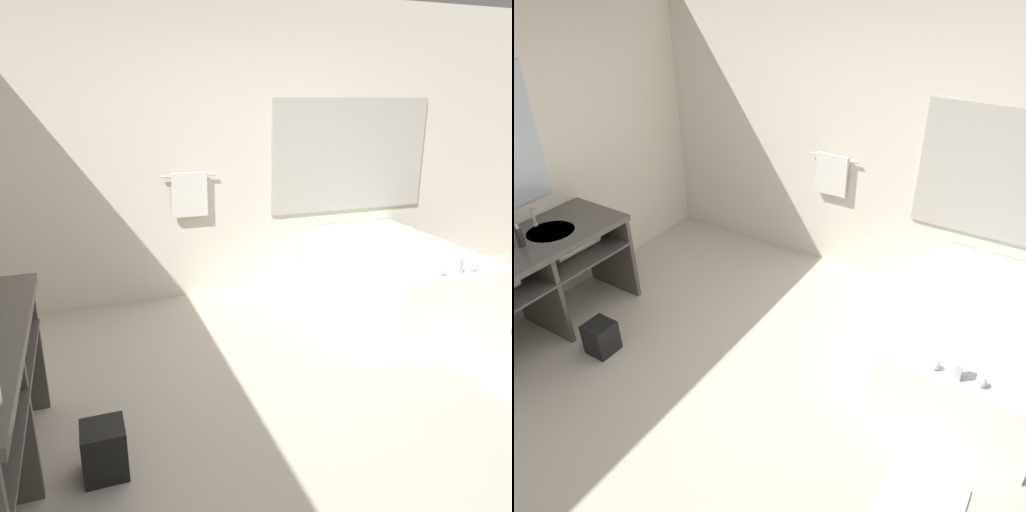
# 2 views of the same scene
# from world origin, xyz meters

# --- Properties ---
(ground_plane) EXTENTS (16.00, 16.00, 0.00)m
(ground_plane) POSITION_xyz_m (0.00, 0.00, 0.00)
(ground_plane) COLOR beige
(ground_plane) RESTS_ON ground
(wall_back_with_blinds) EXTENTS (7.40, 0.13, 2.70)m
(wall_back_with_blinds) POSITION_xyz_m (0.05, 2.23, 1.35)
(wall_back_with_blinds) COLOR silver
(wall_back_with_blinds) RESTS_ON ground_plane
(bathtub) EXTENTS (1.04, 1.75, 0.69)m
(bathtub) POSITION_xyz_m (1.36, 1.31, 0.31)
(bathtub) COLOR white
(bathtub) RESTS_ON ground_plane
(waste_bin) EXTENTS (0.21, 0.21, 0.27)m
(waste_bin) POSITION_xyz_m (-1.25, -0.04, 0.14)
(waste_bin) COLOR black
(waste_bin) RESTS_ON ground_plane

